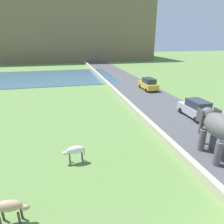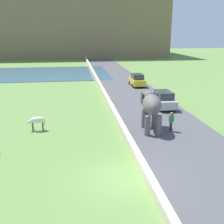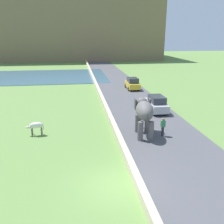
{
  "view_description": "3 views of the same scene",
  "coord_description": "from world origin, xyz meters",
  "px_view_note": "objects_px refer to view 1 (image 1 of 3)",
  "views": [
    {
      "loc": [
        -5.73,
        -2.77,
        7.33
      ],
      "look_at": [
        -2.05,
        12.37,
        1.57
      ],
      "focal_mm": 31.94,
      "sensor_mm": 36.0,
      "label": 1
    },
    {
      "loc": [
        -2.43,
        -12.55,
        7.59
      ],
      "look_at": [
        0.6,
        8.4,
        1.21
      ],
      "focal_mm": 43.02,
      "sensor_mm": 36.0,
      "label": 2
    },
    {
      "loc": [
        -1.91,
        -11.64,
        8.11
      ],
      "look_at": [
        1.28,
        10.17,
        1.1
      ],
      "focal_mm": 39.24,
      "sensor_mm": 36.0,
      "label": 3
    }
  ],
  "objects_px": {
    "car_yellow": "(148,84)",
    "cow_tan": "(10,207)",
    "cow_white": "(75,151)",
    "car_silver": "(196,109)",
    "elephant": "(217,127)"
  },
  "relations": [
    {
      "from": "cow_white",
      "to": "car_yellow",
      "type": "bearing_deg",
      "value": 53.86
    },
    {
      "from": "cow_white",
      "to": "cow_tan",
      "type": "xyz_separation_m",
      "value": [
        -2.87,
        -3.78,
        0.0
      ]
    },
    {
      "from": "car_yellow",
      "to": "cow_tan",
      "type": "xyz_separation_m",
      "value": [
        -14.89,
        -20.24,
        -0.06
      ]
    },
    {
      "from": "elephant",
      "to": "cow_tan",
      "type": "relative_size",
      "value": 2.5
    },
    {
      "from": "cow_white",
      "to": "cow_tan",
      "type": "height_order",
      "value": "same"
    },
    {
      "from": "cow_white",
      "to": "cow_tan",
      "type": "relative_size",
      "value": 0.98
    },
    {
      "from": "car_yellow",
      "to": "cow_white",
      "type": "relative_size",
      "value": 2.88
    },
    {
      "from": "cow_white",
      "to": "car_silver",
      "type": "bearing_deg",
      "value": 22.21
    },
    {
      "from": "car_yellow",
      "to": "cow_tan",
      "type": "relative_size",
      "value": 2.84
    },
    {
      "from": "car_silver",
      "to": "cow_tan",
      "type": "distance_m",
      "value": 17.24
    },
    {
      "from": "cow_tan",
      "to": "car_silver",
      "type": "bearing_deg",
      "value": 30.27
    },
    {
      "from": "car_yellow",
      "to": "car_silver",
      "type": "height_order",
      "value": "same"
    },
    {
      "from": "car_silver",
      "to": "car_yellow",
      "type": "bearing_deg",
      "value": 90.0
    },
    {
      "from": "elephant",
      "to": "car_silver",
      "type": "distance_m",
      "value": 7.06
    },
    {
      "from": "elephant",
      "to": "car_silver",
      "type": "relative_size",
      "value": 0.88
    }
  ]
}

